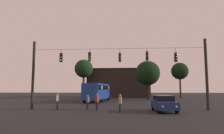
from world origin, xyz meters
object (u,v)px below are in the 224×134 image
(car_near_right, at_px, (164,103))
(pedestrian_crossing_left, at_px, (97,101))
(pedestrian_near_bus, at_px, (57,100))
(tree_behind_building, at_px, (148,73))
(pedestrian_crossing_center, at_px, (120,102))
(pedestrian_crossing_right, at_px, (88,101))
(tree_left_silhouette, at_px, (180,71))
(city_bus, at_px, (98,90))
(tree_right_far, at_px, (84,69))

(car_near_right, xyz_separation_m, pedestrian_crossing_left, (-6.46, 0.42, 0.15))
(pedestrian_near_bus, xyz_separation_m, tree_behind_building, (11.64, 19.63, 4.30))
(pedestrian_crossing_center, distance_m, pedestrian_near_bus, 7.36)
(pedestrian_crossing_right, bearing_deg, car_near_right, -11.97)
(tree_left_silhouette, bearing_deg, city_bus, -141.09)
(city_bus, height_order, tree_behind_building, tree_behind_building)
(pedestrian_crossing_center, bearing_deg, tree_right_far, 108.55)
(pedestrian_crossing_center, relative_size, tree_left_silhouette, 0.20)
(city_bus, bearing_deg, tree_behind_building, 33.36)
(car_near_right, xyz_separation_m, tree_behind_building, (0.78, 21.20, 4.47))
(city_bus, height_order, tree_left_silhouette, tree_left_silhouette)
(tree_behind_building, bearing_deg, city_bus, -146.64)
(tree_left_silhouette, distance_m, tree_right_far, 22.70)
(tree_left_silhouette, height_order, tree_right_far, tree_right_far)
(tree_right_far, bearing_deg, tree_left_silhouette, 9.07)
(pedestrian_crossing_left, height_order, pedestrian_crossing_center, pedestrian_crossing_left)
(car_near_right, bearing_deg, pedestrian_crossing_left, 176.25)
(pedestrian_crossing_center, bearing_deg, tree_left_silhouette, 66.56)
(pedestrian_near_bus, height_order, tree_left_silhouette, tree_left_silhouette)
(car_near_right, bearing_deg, tree_right_far, 117.10)
(car_near_right, distance_m, tree_left_silhouette, 31.28)
(pedestrian_near_bus, height_order, tree_behind_building, tree_behind_building)
(pedestrian_crossing_right, bearing_deg, pedestrian_crossing_center, -39.89)
(city_bus, distance_m, tree_behind_building, 11.49)
(pedestrian_crossing_center, bearing_deg, tree_behind_building, 77.78)
(city_bus, relative_size, tree_right_far, 1.27)
(pedestrian_crossing_left, xyz_separation_m, tree_left_silhouette, (15.67, 28.95, 5.37))
(pedestrian_crossing_left, bearing_deg, tree_right_far, 104.88)
(tree_behind_building, height_order, tree_right_far, tree_right_far)
(pedestrian_near_bus, distance_m, tree_behind_building, 23.23)
(pedestrian_crossing_left, xyz_separation_m, pedestrian_crossing_right, (-1.16, 1.19, -0.10))
(car_near_right, relative_size, pedestrian_crossing_center, 2.65)
(pedestrian_crossing_center, bearing_deg, car_near_right, 17.95)
(pedestrian_near_bus, relative_size, tree_left_silhouette, 0.20)
(car_near_right, xyz_separation_m, tree_right_far, (-13.20, 25.80, 5.90))
(tree_left_silhouette, bearing_deg, car_near_right, -107.41)
(pedestrian_crossing_center, bearing_deg, city_bus, 104.56)
(city_bus, bearing_deg, pedestrian_crossing_center, -75.44)
(pedestrian_near_bus, bearing_deg, car_near_right, -8.21)
(pedestrian_crossing_left, distance_m, pedestrian_crossing_center, 2.94)
(car_near_right, height_order, pedestrian_crossing_left, pedestrian_crossing_left)
(car_near_right, height_order, pedestrian_crossing_center, pedestrian_crossing_center)
(pedestrian_crossing_right, bearing_deg, city_bus, 93.22)
(pedestrian_crossing_left, height_order, tree_left_silhouette, tree_left_silhouette)
(car_near_right, bearing_deg, city_bus, 118.93)
(car_near_right, xyz_separation_m, tree_left_silhouette, (9.21, 29.38, 5.52))
(city_bus, height_order, car_near_right, city_bus)
(city_bus, distance_m, pedestrian_crossing_left, 14.90)
(pedestrian_near_bus, distance_m, tree_left_silhouette, 34.71)
(car_near_right, relative_size, pedestrian_near_bus, 2.58)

